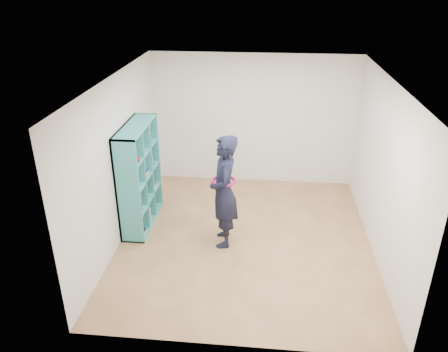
# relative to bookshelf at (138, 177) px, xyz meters

# --- Properties ---
(floor) EXTENTS (4.50, 4.50, 0.00)m
(floor) POSITION_rel_bookshelf_xyz_m (1.83, -0.37, -0.86)
(floor) COLOR brown
(floor) RESTS_ON ground
(ceiling) EXTENTS (4.50, 4.50, 0.00)m
(ceiling) POSITION_rel_bookshelf_xyz_m (1.83, -0.37, 1.74)
(ceiling) COLOR white
(ceiling) RESTS_ON wall_back
(wall_left) EXTENTS (0.02, 4.50, 2.60)m
(wall_left) POSITION_rel_bookshelf_xyz_m (-0.17, -0.37, 0.44)
(wall_left) COLOR silver
(wall_left) RESTS_ON floor
(wall_right) EXTENTS (0.02, 4.50, 2.60)m
(wall_right) POSITION_rel_bookshelf_xyz_m (3.83, -0.37, 0.44)
(wall_right) COLOR silver
(wall_right) RESTS_ON floor
(wall_back) EXTENTS (4.00, 0.02, 2.60)m
(wall_back) POSITION_rel_bookshelf_xyz_m (1.83, 1.88, 0.44)
(wall_back) COLOR silver
(wall_back) RESTS_ON floor
(wall_front) EXTENTS (4.00, 0.02, 2.60)m
(wall_front) POSITION_rel_bookshelf_xyz_m (1.83, -2.62, 0.44)
(wall_front) COLOR silver
(wall_front) RESTS_ON floor
(bookshelf) EXTENTS (0.39, 1.32, 1.76)m
(bookshelf) POSITION_rel_bookshelf_xyz_m (0.00, 0.00, 0.00)
(bookshelf) COLOR teal
(bookshelf) RESTS_ON floor
(person) EXTENTS (0.52, 0.71, 1.81)m
(person) POSITION_rel_bookshelf_xyz_m (1.49, -0.48, 0.04)
(person) COLOR black
(person) RESTS_ON floor
(smartphone) EXTENTS (0.03, 0.09, 0.12)m
(smartphone) POSITION_rel_bookshelf_xyz_m (1.32, -0.43, 0.16)
(smartphone) COLOR silver
(smartphone) RESTS_ON person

